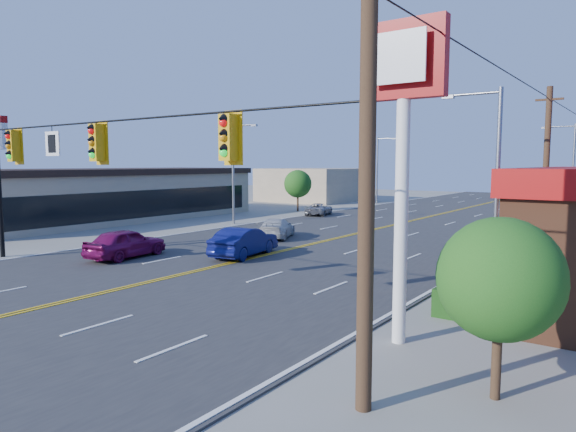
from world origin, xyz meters
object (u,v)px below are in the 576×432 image
Objects in this scene: car_blue at (244,243)px; signal_span at (31,162)px; kfc_pylon at (403,117)px; car_white at (277,229)px; car_silver at (319,210)px; car_magenta at (126,244)px.

signal_span is at bearing 83.10° from car_blue.
kfc_pylon is (11.12, 4.00, 1.16)m from signal_span.
kfc_pylon is 1.94× the size of car_white.
signal_span is at bearing 75.67° from car_white.
car_blue reaches higher than car_silver.
car_magenta is at bearing 54.03° from car_white.
car_silver is (-3.61, 24.17, -0.20)m from car_magenta.
signal_span is 5.52× the size of car_magenta.
car_blue is 6.72m from car_white.
car_magenta is 10.27m from car_white.
kfc_pylon is 34.45m from car_silver.
car_silver is (-8.22, 20.30, -0.20)m from car_blue.
car_magenta reaches higher than car_silver.
kfc_pylon is at bearing 112.09° from car_white.
car_silver is (-19.92, 27.57, -5.49)m from kfc_pylon.
car_blue is 1.15× the size of car_silver.
car_white is (-2.57, 6.21, -0.12)m from car_blue.
car_silver is at bearing -92.74° from car_white.
car_silver is at bearing -87.36° from car_magenta.
signal_span reaches higher than car_blue.
car_magenta is 0.96× the size of car_blue.
signal_span is 18.26m from car_white.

